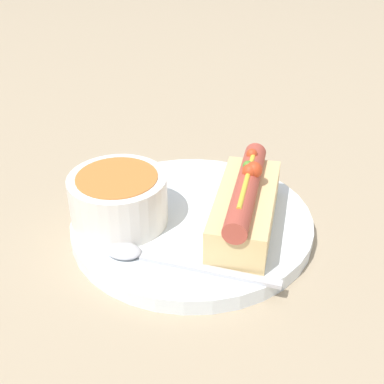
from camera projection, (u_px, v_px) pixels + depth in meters
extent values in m
plane|color=tan|center=(192.00, 229.00, 0.58)|extent=(4.00, 4.00, 0.00)
cylinder|color=white|center=(192.00, 223.00, 0.58)|extent=(0.26, 0.26, 0.02)
cube|color=#E5C17F|center=(245.00, 210.00, 0.55)|extent=(0.16, 0.09, 0.04)
cylinder|color=#B24738|center=(246.00, 188.00, 0.53)|extent=(0.16, 0.06, 0.02)
sphere|color=#C63F1E|center=(250.00, 171.00, 0.54)|extent=(0.02, 0.02, 0.02)
sphere|color=#518C2D|center=(248.00, 166.00, 0.55)|extent=(0.01, 0.01, 0.01)
sphere|color=#C63F1E|center=(254.00, 170.00, 0.54)|extent=(0.02, 0.02, 0.02)
sphere|color=#C63F1E|center=(252.00, 154.00, 0.57)|extent=(0.01, 0.01, 0.01)
cylinder|color=gold|center=(247.00, 179.00, 0.53)|extent=(0.11, 0.03, 0.01)
cylinder|color=silver|center=(119.00, 199.00, 0.55)|extent=(0.10, 0.10, 0.05)
cylinder|color=#C67533|center=(117.00, 182.00, 0.54)|extent=(0.08, 0.08, 0.01)
cube|color=#B7B7BC|center=(209.00, 270.00, 0.50)|extent=(0.03, 0.14, 0.00)
ellipsoid|color=#B7B7BC|center=(123.00, 251.00, 0.52)|extent=(0.03, 0.04, 0.01)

